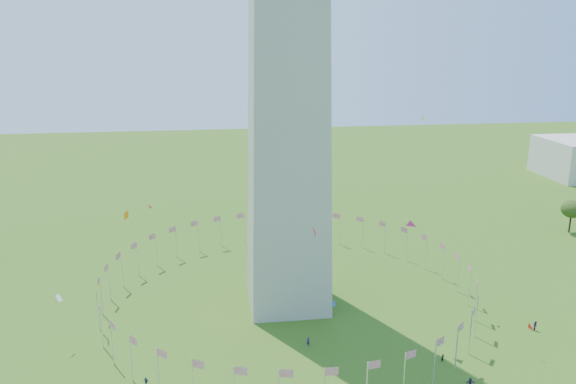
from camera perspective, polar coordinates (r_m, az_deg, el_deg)
The scene contains 2 objects.
flag_ring at distance 126.01m, azimuth -0.04°, elevation -9.35°, with size 80.24×80.24×9.00m.
kites_aloft at distance 99.18m, azimuth 10.46°, elevation -6.48°, with size 100.73×77.99×40.26m.
Camera 1 is at (-16.05, -63.28, 57.30)m, focal length 35.00 mm.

